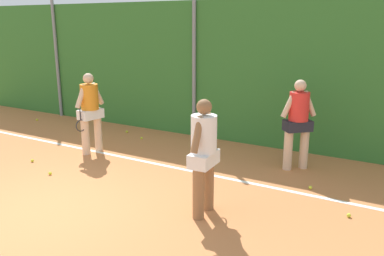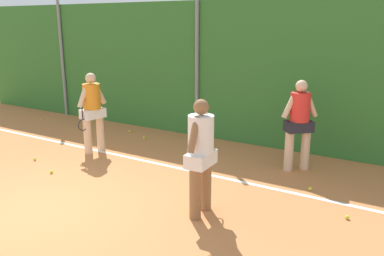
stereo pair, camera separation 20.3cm
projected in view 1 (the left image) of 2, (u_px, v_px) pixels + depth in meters
name	position (u px, v px, depth m)	size (l,w,h in m)	color
ground_plane	(103.00, 180.00, 7.97)	(27.32, 27.32, 0.00)	#C67542
hedge_fence_backdrop	(197.00, 70.00, 10.74)	(17.76, 0.25, 3.59)	#33702D
fence_post_left	(57.00, 56.00, 13.00)	(0.10, 0.10, 3.95)	gray
fence_post_center	(194.00, 64.00, 10.55)	(0.10, 0.10, 3.95)	gray
court_baseline_paint	(142.00, 161.00, 9.06)	(12.98, 0.10, 0.01)	white
player_foreground_near	(204.00, 151.00, 6.31)	(0.41, 0.86, 1.90)	#8C603D
player_midcourt	(90.00, 109.00, 9.41)	(0.41, 0.86, 1.90)	beige
player_backcourt_far	(298.00, 120.00, 8.33)	(0.63, 0.62, 1.91)	beige
tennis_ball_0	(37.00, 120.00, 12.77)	(0.07, 0.07, 0.07)	#CCDB33
tennis_ball_1	(127.00, 132.00, 11.38)	(0.07, 0.07, 0.07)	#CCDB33
tennis_ball_2	(349.00, 215.00, 6.44)	(0.07, 0.07, 0.07)	#CCDB33
tennis_ball_3	(32.00, 161.00, 8.99)	(0.07, 0.07, 0.07)	#CCDB33
tennis_ball_4	(50.00, 173.00, 8.23)	(0.07, 0.07, 0.07)	#CCDB33
tennis_ball_6	(310.00, 187.00, 7.53)	(0.07, 0.07, 0.07)	#CCDB33
tennis_ball_7	(142.00, 138.00, 10.74)	(0.07, 0.07, 0.07)	#CCDB33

